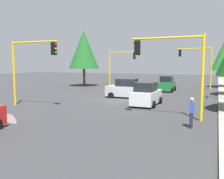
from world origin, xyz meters
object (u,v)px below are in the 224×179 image
traffic_signal_near_left (172,60)px  pedestrian_crossing (192,112)px  traffic_signal_far_right (120,61)px  tree_opposite_side (84,50)px  traffic_signal_far_left (197,60)px  traffic_signal_near_right (31,60)px  car_green (167,84)px  car_white (146,95)px  car_silver (125,89)px

traffic_signal_near_left → pedestrian_crossing: size_ratio=3.12×
traffic_signal_far_right → tree_opposite_side: bearing=-69.5°
traffic_signal_far_left → traffic_signal_near_right: bearing=-29.6°
traffic_signal_far_left → tree_opposite_side: 16.90m
traffic_signal_far_left → car_green: bearing=-36.9°
tree_opposite_side → car_white: size_ratio=2.18×
traffic_signal_near_left → traffic_signal_far_left: bearing=179.8°
traffic_signal_near_left → traffic_signal_far_right: traffic_signal_far_right is taller
traffic_signal_far_right → traffic_signal_near_left: bearing=29.5°
car_silver → traffic_signal_near_right: bearing=-33.3°
traffic_signal_near_right → tree_opposite_side: size_ratio=0.62×
car_white → traffic_signal_near_left: bearing=32.8°
tree_opposite_side → car_silver: (10.00, 10.60, -4.78)m
traffic_signal_far_left → tree_opposite_side: bearing=-83.2°
tree_opposite_side → pedestrian_crossing: size_ratio=5.08×
traffic_signal_far_left → pedestrian_crossing: bearing=3.6°
traffic_signal_far_right → car_silver: size_ratio=1.43×
car_silver → pedestrian_crossing: bearing=37.1°
traffic_signal_far_right → car_white: traffic_signal_far_right is taller
traffic_signal_near_right → car_silver: bearing=146.7°
car_white → car_green: bearing=-178.0°
tree_opposite_side → car_green: tree_opposite_side is taller
tree_opposite_side → car_white: bearing=45.4°
pedestrian_crossing → traffic_signal_near_right: bearing=-98.6°
car_silver → pedestrian_crossing: size_ratio=2.23×
traffic_signal_far_right → car_green: size_ratio=1.48×
car_silver → car_green: (-7.64, 2.84, -0.00)m
car_white → car_silver: bearing=-138.5°
traffic_signal_near_left → car_silver: 10.43m
traffic_signal_far_left → traffic_signal_near_right: (20.00, -11.36, -0.22)m
car_green → traffic_signal_near_right: bearing=-27.3°
traffic_signal_near_left → car_silver: size_ratio=1.40×
traffic_signal_far_left → car_silver: size_ratio=1.51×
car_silver → traffic_signal_far_right: bearing=-156.3°
tree_opposite_side → traffic_signal_near_right: bearing=16.5°
tree_opposite_side → car_white: tree_opposite_side is taller
tree_opposite_side → car_silver: bearing=46.7°
traffic_signal_far_right → car_silver: 13.43m
pedestrian_crossing → traffic_signal_near_left: bearing=-142.8°
traffic_signal_near_right → pedestrian_crossing: (1.93, 12.76, -2.92)m
traffic_signal_near_left → traffic_signal_near_right: 11.29m
car_silver → car_white: (3.66, 3.24, 0.00)m
car_silver → car_white: size_ratio=0.95×
traffic_signal_far_left → car_white: traffic_signal_far_left is taller
car_white → tree_opposite_side: bearing=-134.6°
traffic_signal_near_right → car_white: (-4.34, 8.49, -2.93)m
tree_opposite_side → car_white: (13.66, 13.84, -4.78)m
traffic_signal_near_left → traffic_signal_far_left: size_ratio=0.93×
traffic_signal_far_left → car_silver: traffic_signal_far_left is taller
pedestrian_crossing → tree_opposite_side: bearing=-137.7°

